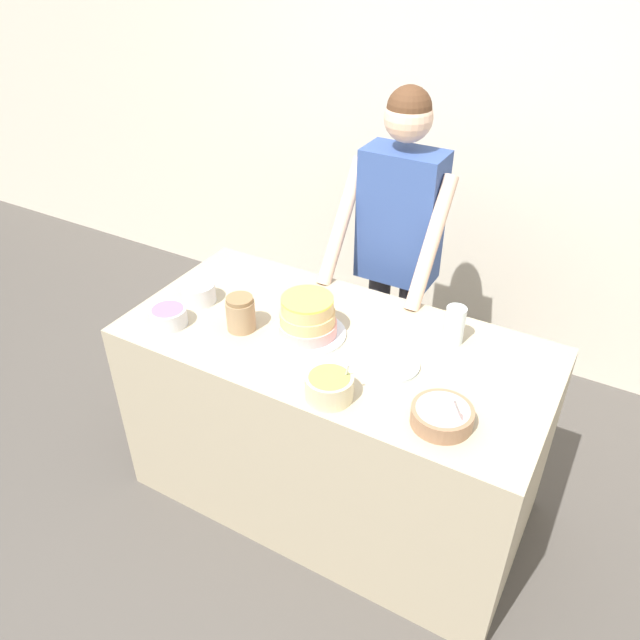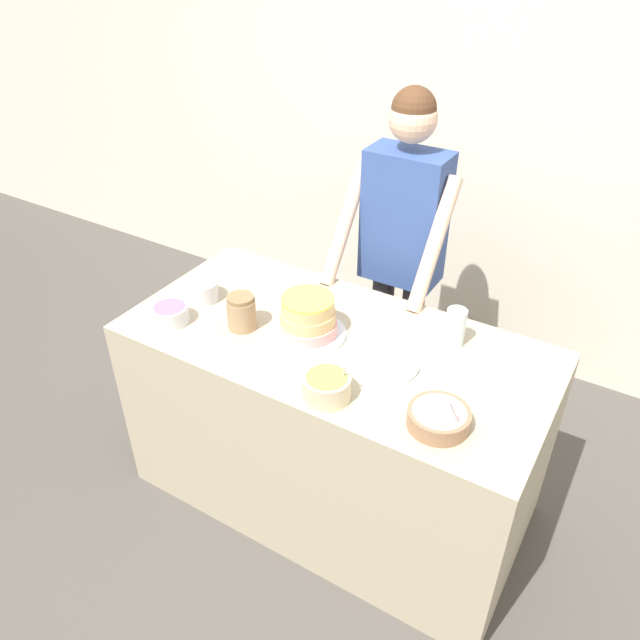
% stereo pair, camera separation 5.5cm
% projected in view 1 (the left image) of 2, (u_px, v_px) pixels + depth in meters
% --- Properties ---
extents(ground_plane, '(14.00, 14.00, 0.00)m').
position_uv_depth(ground_plane, '(286.00, 557.00, 2.67)').
color(ground_plane, '#4C4742').
extents(wall_back, '(10.00, 0.05, 2.60)m').
position_uv_depth(wall_back, '(470.00, 134.00, 3.31)').
color(wall_back, beige).
rests_on(wall_back, ground_plane).
extents(counter, '(1.71, 0.83, 0.90)m').
position_uv_depth(counter, '(334.00, 422.00, 2.72)').
color(counter, tan).
rests_on(counter, ground_plane).
extents(person_baker, '(0.49, 0.47, 1.72)m').
position_uv_depth(person_baker, '(399.00, 234.00, 2.88)').
color(person_baker, '#2D2D38').
rests_on(person_baker, ground_plane).
extents(cake, '(0.31, 0.31, 0.17)m').
position_uv_depth(cake, '(308.00, 318.00, 2.45)').
color(cake, silver).
rests_on(cake, counter).
extents(frosting_bowl_purple, '(0.15, 0.15, 0.07)m').
position_uv_depth(frosting_bowl_purple, '(169.00, 316.00, 2.53)').
color(frosting_bowl_purple, silver).
rests_on(frosting_bowl_purple, counter).
extents(frosting_bowl_white, '(0.14, 0.14, 0.09)m').
position_uv_depth(frosting_bowl_white, '(199.00, 292.00, 2.67)').
color(frosting_bowl_white, silver).
rests_on(frosting_bowl_white, counter).
extents(frosting_bowl_olive, '(0.17, 0.17, 0.15)m').
position_uv_depth(frosting_bowl_olive, '(329.00, 386.00, 2.16)').
color(frosting_bowl_olive, beige).
rests_on(frosting_bowl_olive, counter).
extents(frosting_bowl_pink, '(0.21, 0.21, 0.18)m').
position_uv_depth(frosting_bowl_pink, '(442.00, 415.00, 2.05)').
color(frosting_bowl_pink, '#936B4C').
rests_on(frosting_bowl_pink, counter).
extents(drinking_glass, '(0.08, 0.08, 0.16)m').
position_uv_depth(drinking_glass, '(455.00, 325.00, 2.41)').
color(drinking_glass, silver).
rests_on(drinking_glass, counter).
extents(ceramic_plate, '(0.21, 0.21, 0.01)m').
position_uv_depth(ceramic_plate, '(392.00, 365.00, 2.32)').
color(ceramic_plate, silver).
rests_on(ceramic_plate, counter).
extents(stoneware_jar, '(0.12, 0.12, 0.15)m').
position_uv_depth(stoneware_jar, '(241.00, 313.00, 2.49)').
color(stoneware_jar, '#9E7F5B').
rests_on(stoneware_jar, counter).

